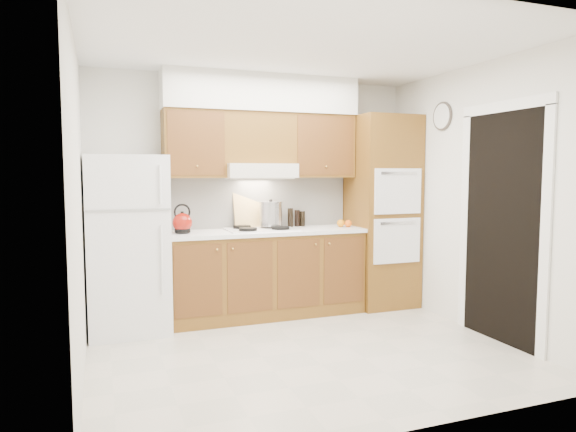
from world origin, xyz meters
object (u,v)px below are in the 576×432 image
Objects in this scene: kettle at (182,223)px; oven_cabinet at (382,212)px; stock_pot at (271,214)px; fridge at (128,244)px.

oven_cabinet is at bearing 20.07° from kettle.
oven_cabinet is 1.34m from stock_pot.
stock_pot is at bearing 26.08° from kettle.
oven_cabinet reaches higher than stock_pot.
fridge is at bearing -174.79° from stock_pot.
kettle is 0.98m from stock_pot.
stock_pot is (0.98, 0.10, 0.05)m from kettle.
kettle is at bearing -173.98° from stock_pot.
fridge is 6.64× the size of stock_pot.
kettle is (0.54, 0.03, 0.19)m from fridge.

